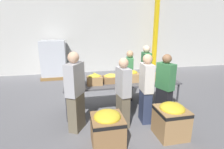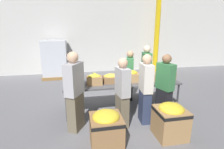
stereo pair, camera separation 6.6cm
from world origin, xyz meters
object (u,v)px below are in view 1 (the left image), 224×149
banana_box_4 (148,76)px  volunteer_4 (146,72)px  volunteer_0 (129,76)px  volunteer_3 (165,87)px  sorting_table (122,84)px  volunteer_5 (123,94)px  donation_bin_0 (107,127)px  volunteer_2 (146,89)px  banana_box_0 (75,80)px  support_pillar (156,32)px  donation_bin_1 (171,119)px  pallet_stack_0 (54,60)px  volunteer_1 (75,93)px  banana_box_3 (131,76)px  banana_box_2 (112,78)px  banana_box_5 (166,74)px  banana_box_1 (95,79)px

banana_box_4 → volunteer_4: size_ratio=0.26×
volunteer_0 → volunteer_3: (0.48, -1.31, 0.04)m
sorting_table → volunteer_5: (-0.20, -0.79, 0.04)m
volunteer_0 → donation_bin_0: (-1.08, -2.06, -0.39)m
volunteer_2 → banana_box_0: bearing=72.8°
donation_bin_0 → volunteer_2: bearing=33.0°
banana_box_4 → volunteer_5: (-0.93, -0.80, -0.14)m
volunteer_3 → support_pillar: support_pillar is taller
donation_bin_1 → pallet_stack_0: 5.85m
volunteer_1 → banana_box_3: bearing=-34.5°
volunteer_3 → banana_box_2: bearing=41.8°
volunteer_4 → donation_bin_1: volunteer_4 is taller
banana_box_2 → banana_box_4: size_ratio=0.99×
donation_bin_1 → support_pillar: 5.80m
volunteer_2 → donation_bin_0: 1.32m
volunteer_2 → volunteer_3: 0.52m
volunteer_1 → volunteer_4: volunteer_1 is taller
volunteer_4 → donation_bin_1: bearing=-0.3°
banana_box_2 → volunteer_5: (0.09, -0.82, -0.13)m
banana_box_5 → volunteer_4: volunteer_4 is taller
sorting_table → volunteer_1: volunteer_1 is taller
donation_bin_0 → donation_bin_1: (1.33, 0.00, 0.02)m
donation_bin_0 → support_pillar: 6.40m
volunteer_4 → donation_bin_0: (-1.64, -2.15, -0.46)m
banana_box_4 → donation_bin_1: size_ratio=0.60×
banana_box_3 → banana_box_1: bearing=-177.1°
volunteer_3 → donation_bin_0: (-1.56, -0.75, -0.43)m
sorting_table → volunteer_2: size_ratio=1.84×
banana_box_3 → volunteer_4: 1.09m
volunteer_0 → banana_box_2: bearing=-31.4°
sorting_table → banana_box_4: banana_box_4 is taller
volunteer_2 → donation_bin_1: bearing=-152.4°
donation_bin_1 → volunteer_3: bearing=73.4°
support_pillar → donation_bin_0: bearing=-122.9°
banana_box_0 → volunteer_1: (0.01, -0.65, -0.09)m
volunteer_5 → banana_box_1: bearing=29.0°
banana_box_0 → banana_box_2: size_ratio=1.03×
banana_box_2 → banana_box_4: (1.02, -0.02, 0.01)m
banana_box_0 → banana_box_3: 1.47m
support_pillar → donation_bin_1: bearing=-111.3°
banana_box_5 → volunteer_5: volunteer_5 is taller
sorting_table → banana_box_3: banana_box_3 is taller
volunteer_1 → volunteer_3: size_ratio=1.08×
pallet_stack_0 → volunteer_4: bearing=-43.9°
banana_box_3 → volunteer_1: bearing=-154.3°
banana_box_5 → donation_bin_0: 2.43m
banana_box_2 → banana_box_4: 1.02m
banana_box_3 → sorting_table: bearing=176.8°
volunteer_4 → sorting_table: bearing=-43.7°
banana_box_2 → volunteer_3: (1.18, -0.66, -0.12)m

